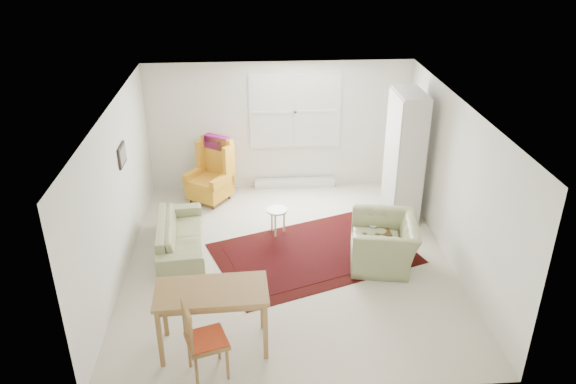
{
  "coord_description": "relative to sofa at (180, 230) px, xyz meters",
  "views": [
    {
      "loc": [
        -0.53,
        -7.42,
        4.85
      ],
      "look_at": [
        0.0,
        0.3,
        1.05
      ],
      "focal_mm": 35.0,
      "sensor_mm": 36.0,
      "label": 1
    }
  ],
  "objects": [
    {
      "name": "room",
      "position": [
        1.74,
        -0.24,
        0.89
      ],
      "size": [
        5.04,
        5.54,
        2.51
      ],
      "color": "beige",
      "rests_on": "ground"
    },
    {
      "name": "armchair",
      "position": [
        3.17,
        -0.6,
        0.07
      ],
      "size": [
        1.15,
        1.27,
        0.87
      ],
      "primitive_type": "imported",
      "rotation": [
        0.0,
        0.0,
        -1.74
      ],
      "color": "#858D5E",
      "rests_on": "ground"
    },
    {
      "name": "wingback_chair",
      "position": [
        0.37,
        1.73,
        0.24
      ],
      "size": [
        0.99,
        1.0,
        1.21
      ],
      "primitive_type": null,
      "rotation": [
        0.0,
        0.0,
        -0.59
      ],
      "color": "gold",
      "rests_on": "ground"
    },
    {
      "name": "cabinet",
      "position": [
        3.82,
        0.94,
        0.77
      ],
      "size": [
        0.49,
        0.92,
        2.28
      ],
      "primitive_type": null,
      "rotation": [
        0.0,
        0.0,
        0.02
      ],
      "color": "silver",
      "rests_on": "ground"
    },
    {
      "name": "desk_chair",
      "position": [
        0.61,
        -2.8,
        0.14
      ],
      "size": [
        0.56,
        0.56,
        1.02
      ],
      "primitive_type": null,
      "rotation": [
        0.0,
        0.0,
        1.89
      ],
      "color": "olive",
      "rests_on": "ground"
    },
    {
      "name": "desk",
      "position": [
        0.65,
        -2.34,
        0.06
      ],
      "size": [
        1.38,
        0.73,
        0.86
      ],
      "primitive_type": null,
      "rotation": [
        0.0,
        0.0,
        0.04
      ],
      "color": "olive",
      "rests_on": "ground"
    },
    {
      "name": "stool",
      "position": [
        1.58,
        0.4,
        -0.13
      ],
      "size": [
        0.42,
        0.42,
        0.47
      ],
      "primitive_type": null,
      "rotation": [
        0.0,
        0.0,
        0.24
      ],
      "color": "white",
      "rests_on": "ground"
    },
    {
      "name": "rug",
      "position": [
        2.13,
        -0.28,
        -0.35
      ],
      "size": [
        3.52,
        2.88,
        0.03
      ],
      "primitive_type": null,
      "rotation": [
        0.0,
        0.0,
        0.35
      ],
      "color": "black",
      "rests_on": "ground"
    },
    {
      "name": "sofa",
      "position": [
        0.0,
        0.0,
        0.0
      ],
      "size": [
        0.89,
        1.88,
        0.74
      ],
      "primitive_type": "imported",
      "rotation": [
        0.0,
        0.0,
        1.67
      ],
      "color": "#858D5E",
      "rests_on": "ground"
    },
    {
      "name": "coffee_table",
      "position": [
        3.06,
        -0.25,
        -0.15
      ],
      "size": [
        0.53,
        0.53,
        0.43
      ],
      "primitive_type": null,
      "rotation": [
        0.0,
        0.0,
        -0.0
      ],
      "color": "#412B14",
      "rests_on": "ground"
    }
  ]
}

